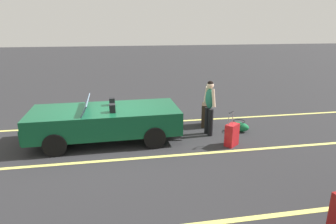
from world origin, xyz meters
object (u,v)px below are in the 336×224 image
(convertible_car, at_px, (98,121))
(suitcase_large_black, at_px, (206,115))
(duffel_bag, at_px, (239,126))
(suitcase_medium_bright, at_px, (232,135))
(traveler_person, at_px, (209,105))

(convertible_car, bearing_deg, suitcase_large_black, -169.41)
(suitcase_large_black, height_order, duffel_bag, suitcase_large_black)
(suitcase_large_black, distance_m, suitcase_medium_bright, 1.72)
(suitcase_large_black, relative_size, traveler_person, 0.45)
(duffel_bag, bearing_deg, suitcase_medium_bright, 57.63)
(convertible_car, relative_size, duffel_bag, 6.01)
(suitcase_large_black, xyz_separation_m, traveler_person, (0.16, 0.79, 0.56))
(suitcase_large_black, distance_m, duffel_bag, 1.12)
(convertible_car, xyz_separation_m, traveler_person, (-3.24, 0.08, 0.34))
(convertible_car, bearing_deg, suitcase_medium_bright, 163.30)
(duffel_bag, bearing_deg, convertible_car, 0.19)
(traveler_person, bearing_deg, suitcase_large_black, -114.69)
(convertible_car, bearing_deg, traveler_person, 177.45)
(convertible_car, height_order, traveler_person, traveler_person)
(suitcase_medium_bright, bearing_deg, suitcase_large_black, 147.83)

